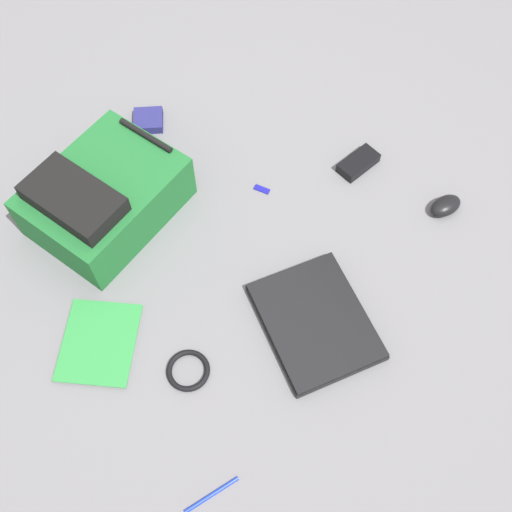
{
  "coord_description": "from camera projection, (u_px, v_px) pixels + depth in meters",
  "views": [
    {
      "loc": [
        0.63,
        -0.61,
        1.46
      ],
      "look_at": [
        0.05,
        -0.05,
        0.02
      ],
      "focal_mm": 42.39,
      "sensor_mm": 36.0,
      "label": 1
    }
  ],
  "objects": [
    {
      "name": "usb_stick",
      "position": [
        262.0,
        189.0,
        1.78
      ],
      "size": [
        0.05,
        0.03,
        0.01
      ],
      "primitive_type": "cube",
      "rotation": [
        0.0,
        0.0,
        5.07
      ],
      "color": "#191999",
      "rests_on": "ground_plane"
    },
    {
      "name": "cable_coil",
      "position": [
        188.0,
        370.0,
        1.5
      ],
      "size": [
        0.11,
        0.11,
        0.01
      ],
      "primitive_type": "torus",
      "color": "black",
      "rests_on": "ground_plane"
    },
    {
      "name": "laptop",
      "position": [
        315.0,
        321.0,
        1.56
      ],
      "size": [
        0.4,
        0.36,
        0.03
      ],
      "color": "black",
      "rests_on": "ground_plane"
    },
    {
      "name": "backpack",
      "position": [
        103.0,
        197.0,
        1.66
      ],
      "size": [
        0.37,
        0.45,
        0.2
      ],
      "color": "#1E662D",
      "rests_on": "ground_plane"
    },
    {
      "name": "earbud_pouch",
      "position": [
        148.0,
        120.0,
        1.89
      ],
      "size": [
        0.13,
        0.13,
        0.03
      ],
      "primitive_type": "cube",
      "rotation": [
        0.0,
        0.0,
        4.02
      ],
      "color": "navy",
      "rests_on": "ground_plane"
    },
    {
      "name": "pen_black",
      "position": [
        211.0,
        495.0,
        1.36
      ],
      "size": [
        0.04,
        0.14,
        0.01
      ],
      "primitive_type": "cylinder",
      "rotation": [
        1.57,
        0.0,
        -0.22
      ],
      "color": "#1933B2",
      "rests_on": "ground_plane"
    },
    {
      "name": "power_brick",
      "position": [
        358.0,
        163.0,
        1.81
      ],
      "size": [
        0.07,
        0.13,
        0.03
      ],
      "primitive_type": "cube",
      "rotation": [
        0.0,
        0.0,
        -0.04
      ],
      "color": "black",
      "rests_on": "ground_plane"
    },
    {
      "name": "ground_plane",
      "position": [
        257.0,
        240.0,
        1.7
      ],
      "size": [
        3.84,
        3.84,
        0.0
      ],
      "primitive_type": "plane",
      "color": "slate"
    },
    {
      "name": "book_comic",
      "position": [
        99.0,
        343.0,
        1.54
      ],
      "size": [
        0.29,
        0.29,
        0.01
      ],
      "color": "silver",
      "rests_on": "ground_plane"
    },
    {
      "name": "computer_mouse",
      "position": [
        446.0,
        206.0,
        1.73
      ],
      "size": [
        0.08,
        0.11,
        0.04
      ],
      "primitive_type": "ellipsoid",
      "rotation": [
        0.0,
        0.0,
        -0.22
      ],
      "color": "black",
      "rests_on": "ground_plane"
    }
  ]
}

